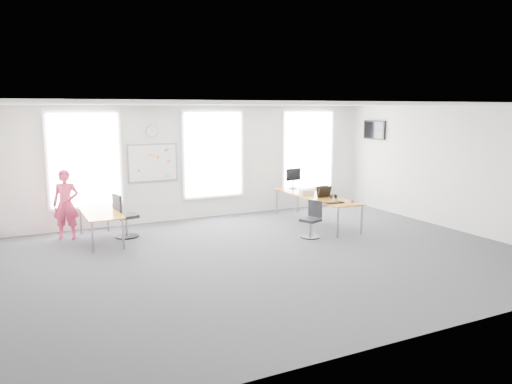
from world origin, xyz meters
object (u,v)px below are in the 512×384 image
keyboard (334,203)px  desk_right (316,197)px  person (66,204)px  chair_left (124,218)px  headphones (333,197)px  chair_right (312,221)px  desk_left (100,214)px  monitor (293,177)px

keyboard → desk_right: bearing=92.0°
person → desk_right: bearing=7.4°
desk_right → chair_left: size_ratio=2.95×
chair_left → keyboard: chair_left is taller
person → headphones: 6.28m
person → headphones: (6.01, -1.82, -0.01)m
chair_right → headphones: (0.99, 0.57, 0.40)m
headphones → desk_right: bearing=100.9°
desk_left → chair_right: size_ratio=2.19×
person → monitor: bearing=19.1°
headphones → monitor: (-0.09, 1.76, 0.29)m
monitor → desk_right: bearing=-103.8°
person → keyboard: 6.14m
person → keyboard: bearing=-2.5°
chair_left → person: bearing=56.3°
keyboard → desk_left: bearing=172.5°
desk_right → headphones: 0.57m
desk_left → monitor: size_ratio=3.28×
person → keyboard: (5.69, -2.32, -0.05)m
desk_right → monitor: 1.28m
keyboard → chair_right: bearing=-163.0°
desk_left → keyboard: (5.05, -1.72, 0.12)m
chair_left → headphones: size_ratio=5.73×
keyboard → headphones: size_ratio=2.56×
chair_right → monitor: 2.59m
desk_right → keyboard: bearing=-99.2°
desk_right → keyboard: (-0.17, -1.05, 0.06)m
headphones → monitor: bearing=88.4°
keyboard → monitor: 2.30m
desk_left → monitor: monitor is taller
chair_left → chair_right: bearing=-127.1°
keyboard → headphones: 0.60m
desk_right → desk_left: desk_right is taller
monitor → person: bearing=168.4°
chair_left → headphones: chair_left is taller
chair_right → chair_left: bearing=-137.5°
chair_right → monitor: bearing=137.7°
keyboard → monitor: (0.23, 2.27, 0.33)m
chair_right → desk_right: bearing=121.8°
chair_right → keyboard: (0.67, 0.07, 0.37)m
chair_right → chair_left: size_ratio=0.83×
chair_right → monitor: monitor is taller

